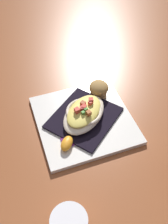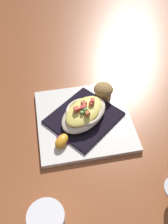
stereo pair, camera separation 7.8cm
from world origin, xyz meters
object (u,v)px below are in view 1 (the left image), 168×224
Objects in this scene: square_plate at (84,120)px; muffin at (99,89)px; orange_garnish at (67,143)px; gratin_dish at (84,113)px.

muffin is at bearing 33.26° from square_plate.
muffin is (0.09, 0.06, 0.03)m from square_plate.
muffin is 0.92× the size of orange_garnish.
square_plate is 4.12× the size of orange_garnish.
orange_garnish is (-0.09, -0.06, -0.02)m from gratin_dish.
square_plate is 0.12m from muffin.
square_plate is 0.03m from gratin_dish.
square_plate is at bearing -148.79° from gratin_dish.
muffin is (0.09, 0.06, 0.00)m from gratin_dish.
gratin_dish is at bearing -146.74° from muffin.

